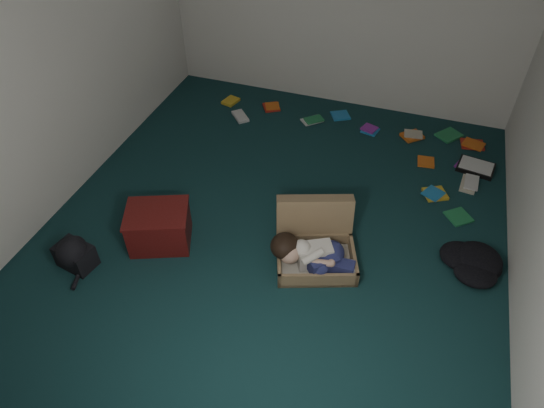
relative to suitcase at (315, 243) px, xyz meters
The scene contains 10 objects.
floor 0.53m from the suitcase, 147.32° to the left, with size 4.50×4.50×0.00m, color #123133.
wall_front 2.33m from the suitcase, 102.15° to the right, with size 4.50×4.50×0.00m, color silver.
wall_left 2.70m from the suitcase, behind, with size 4.50×4.50×0.00m, color silver.
suitcase is the anchor object (origin of this frame).
person 0.17m from the suitcase, 85.79° to the right, with size 0.72×0.37×0.29m.
maroon_bin 1.34m from the suitcase, 167.55° to the right, with size 0.64×0.57×0.36m.
backpack 1.99m from the suitcase, 157.98° to the right, with size 0.38×0.30×0.23m, color black, non-canonical shape.
clothing_pile 1.29m from the suitcase, ahead, with size 0.46×0.38×0.15m, color black, non-canonical shape.
paper_tray 2.10m from the suitcase, 52.52° to the left, with size 0.40×0.32×0.05m.
book_scatter 1.81m from the suitcase, 82.74° to the left, with size 3.09×1.59×0.02m.
Camera 1 is at (0.97, -3.00, 3.14)m, focal length 32.00 mm.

